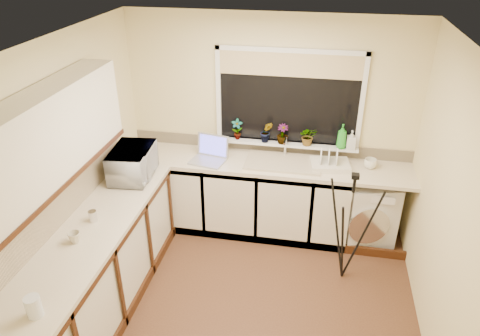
# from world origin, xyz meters

# --- Properties ---
(floor) EXTENTS (3.20, 3.20, 0.00)m
(floor) POSITION_xyz_m (0.00, 0.00, 0.00)
(floor) COLOR brown
(floor) RESTS_ON ground
(ceiling) EXTENTS (3.20, 3.20, 0.00)m
(ceiling) POSITION_xyz_m (0.00, 0.00, 2.45)
(ceiling) COLOR white
(ceiling) RESTS_ON ground
(wall_back) EXTENTS (3.20, 0.00, 3.20)m
(wall_back) POSITION_xyz_m (0.00, 1.50, 1.23)
(wall_back) COLOR beige
(wall_back) RESTS_ON ground
(wall_front) EXTENTS (3.20, 0.00, 3.20)m
(wall_front) POSITION_xyz_m (0.00, -1.50, 1.23)
(wall_front) COLOR beige
(wall_front) RESTS_ON ground
(wall_left) EXTENTS (0.00, 3.00, 3.00)m
(wall_left) POSITION_xyz_m (-1.60, 0.00, 1.23)
(wall_left) COLOR beige
(wall_left) RESTS_ON ground
(wall_right) EXTENTS (0.00, 3.00, 3.00)m
(wall_right) POSITION_xyz_m (1.60, 0.00, 1.23)
(wall_right) COLOR beige
(wall_right) RESTS_ON ground
(base_cabinet_back) EXTENTS (2.55, 0.60, 0.86)m
(base_cabinet_back) POSITION_xyz_m (-0.33, 1.20, 0.43)
(base_cabinet_back) COLOR silver
(base_cabinet_back) RESTS_ON floor
(base_cabinet_left) EXTENTS (0.54, 2.40, 0.86)m
(base_cabinet_left) POSITION_xyz_m (-1.30, -0.30, 0.43)
(base_cabinet_left) COLOR silver
(base_cabinet_left) RESTS_ON floor
(worktop_back) EXTENTS (3.20, 0.60, 0.04)m
(worktop_back) POSITION_xyz_m (0.00, 1.20, 0.88)
(worktop_back) COLOR beige
(worktop_back) RESTS_ON base_cabinet_back
(worktop_left) EXTENTS (0.60, 2.40, 0.04)m
(worktop_left) POSITION_xyz_m (-1.30, -0.30, 0.88)
(worktop_left) COLOR beige
(worktop_left) RESTS_ON base_cabinet_left
(upper_cabinet) EXTENTS (0.28, 1.90, 0.70)m
(upper_cabinet) POSITION_xyz_m (-1.44, -0.45, 1.80)
(upper_cabinet) COLOR silver
(upper_cabinet) RESTS_ON wall_left
(splashback_left) EXTENTS (0.02, 2.40, 0.45)m
(splashback_left) POSITION_xyz_m (-1.59, -0.30, 1.12)
(splashback_left) COLOR beige
(splashback_left) RESTS_ON wall_left
(splashback_back) EXTENTS (3.20, 0.02, 0.14)m
(splashback_back) POSITION_xyz_m (0.00, 1.49, 0.97)
(splashback_back) COLOR beige
(splashback_back) RESTS_ON wall_back
(window_glass) EXTENTS (1.50, 0.02, 1.00)m
(window_glass) POSITION_xyz_m (0.20, 1.49, 1.55)
(window_glass) COLOR black
(window_glass) RESTS_ON wall_back
(window_blind) EXTENTS (1.50, 0.02, 0.25)m
(window_blind) POSITION_xyz_m (0.20, 1.46, 1.92)
(window_blind) COLOR tan
(window_blind) RESTS_ON wall_back
(windowsill) EXTENTS (1.60, 0.14, 0.03)m
(windowsill) POSITION_xyz_m (0.20, 1.43, 1.04)
(windowsill) COLOR white
(windowsill) RESTS_ON wall_back
(sink) EXTENTS (0.82, 0.46, 0.03)m
(sink) POSITION_xyz_m (0.20, 1.20, 0.91)
(sink) COLOR tan
(sink) RESTS_ON worktop_back
(faucet) EXTENTS (0.03, 0.03, 0.24)m
(faucet) POSITION_xyz_m (0.20, 1.38, 1.02)
(faucet) COLOR silver
(faucet) RESTS_ON worktop_back
(washing_machine) EXTENTS (0.65, 0.64, 0.76)m
(washing_machine) POSITION_xyz_m (1.17, 1.23, 0.38)
(washing_machine) COLOR silver
(washing_machine) RESTS_ON floor
(laptop) EXTENTS (0.42, 0.38, 0.27)m
(laptop) POSITION_xyz_m (-0.61, 1.14, 0.97)
(laptop) COLOR #A4A5AC
(laptop) RESTS_ON worktop_back
(kettle) EXTENTS (0.16, 0.16, 0.21)m
(kettle) POSITION_xyz_m (-1.23, 0.48, 1.00)
(kettle) COLOR white
(kettle) RESTS_ON worktop_left
(dish_rack) EXTENTS (0.45, 0.36, 0.06)m
(dish_rack) POSITION_xyz_m (0.70, 1.20, 0.93)
(dish_rack) COLOR beige
(dish_rack) RESTS_ON worktop_back
(tripod) EXTENTS (0.70, 0.70, 1.21)m
(tripod) POSITION_xyz_m (0.92, 0.53, 0.60)
(tripod) COLOR black
(tripod) RESTS_ON floor
(glass_jug) EXTENTS (0.11, 0.11, 0.15)m
(glass_jug) POSITION_xyz_m (-1.20, -1.29, 0.98)
(glass_jug) COLOR silver
(glass_jug) RESTS_ON worktop_left
(steel_jar) EXTENTS (0.07, 0.07, 0.10)m
(steel_jar) POSITION_xyz_m (-1.34, -0.20, 0.95)
(steel_jar) COLOR silver
(steel_jar) RESTS_ON worktop_left
(microwave) EXTENTS (0.44, 0.60, 0.31)m
(microwave) POSITION_xyz_m (-1.30, 0.63, 1.06)
(microwave) COLOR white
(microwave) RESTS_ON worktop_left
(plant_a) EXTENTS (0.14, 0.10, 0.24)m
(plant_a) POSITION_xyz_m (-0.36, 1.42, 1.17)
(plant_a) COLOR #999999
(plant_a) RESTS_ON windowsill
(plant_b) EXTENTS (0.15, 0.13, 0.24)m
(plant_b) POSITION_xyz_m (-0.02, 1.40, 1.17)
(plant_b) COLOR #999999
(plant_b) RESTS_ON windowsill
(plant_c) EXTENTS (0.15, 0.15, 0.22)m
(plant_c) POSITION_xyz_m (0.16, 1.40, 1.16)
(plant_c) COLOR #999999
(plant_c) RESTS_ON windowsill
(plant_d) EXTENTS (0.22, 0.20, 0.21)m
(plant_d) POSITION_xyz_m (0.44, 1.41, 1.16)
(plant_d) COLOR #999999
(plant_d) RESTS_ON windowsill
(soap_bottle_green) EXTENTS (0.12, 0.12, 0.28)m
(soap_bottle_green) POSITION_xyz_m (0.81, 1.40, 1.19)
(soap_bottle_green) COLOR green
(soap_bottle_green) RESTS_ON windowsill
(soap_bottle_clear) EXTENTS (0.10, 0.10, 0.21)m
(soap_bottle_clear) POSITION_xyz_m (0.91, 1.40, 1.15)
(soap_bottle_clear) COLOR #999999
(soap_bottle_clear) RESTS_ON windowsill
(cup_back) EXTENTS (0.17, 0.17, 0.11)m
(cup_back) POSITION_xyz_m (1.13, 1.27, 0.95)
(cup_back) COLOR white
(cup_back) RESTS_ON worktop_back
(cup_left) EXTENTS (0.12, 0.12, 0.10)m
(cup_left) POSITION_xyz_m (-1.34, -0.51, 0.95)
(cup_left) COLOR beige
(cup_left) RESTS_ON worktop_left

